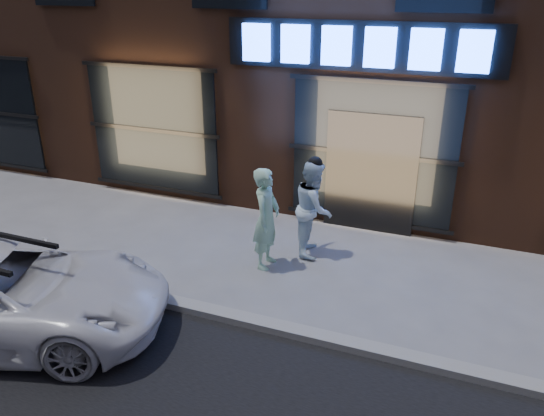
% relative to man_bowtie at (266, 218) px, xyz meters
% --- Properties ---
extents(ground, '(90.00, 90.00, 0.00)m').
position_rel_man_bowtie_xyz_m(ground, '(1.35, -1.77, -0.91)').
color(ground, slate).
rests_on(ground, ground).
extents(curb, '(60.00, 0.25, 0.12)m').
position_rel_man_bowtie_xyz_m(curb, '(1.35, -1.77, -0.85)').
color(curb, gray).
rests_on(curb, ground).
extents(man_bowtie, '(0.45, 0.67, 1.82)m').
position_rel_man_bowtie_xyz_m(man_bowtie, '(0.00, 0.00, 0.00)').
color(man_bowtie, '#9ED0B4').
rests_on(man_bowtie, ground).
extents(man_cap, '(0.85, 1.00, 1.79)m').
position_rel_man_bowtie_xyz_m(man_cap, '(0.61, 0.80, -0.02)').
color(man_cap, white).
rests_on(man_cap, ground).
extents(white_suv, '(5.12, 3.60, 1.30)m').
position_rel_man_bowtie_xyz_m(white_suv, '(-2.74, -3.22, -0.26)').
color(white_suv, white).
rests_on(white_suv, ground).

